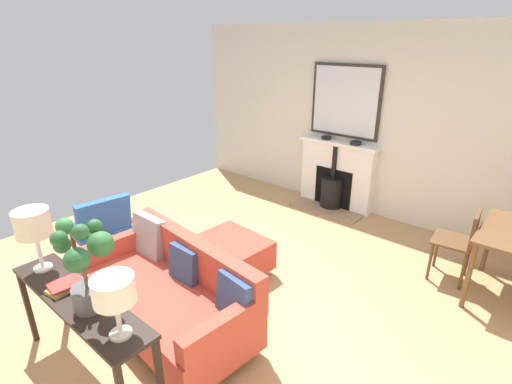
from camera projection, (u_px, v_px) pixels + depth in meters
name	position (u px, v px, depth m)	size (l,w,h in m)	color
ground_plane	(230.00, 292.00, 4.02)	(5.66, 6.11, 0.01)	tan
wall_left	(365.00, 122.00, 5.51)	(0.12, 6.11, 2.67)	beige
fireplace	(335.00, 179.00, 5.89)	(0.56, 1.25, 1.04)	#9E7A5B
mirror_over_mantel	(345.00, 101.00, 5.52)	(0.04, 1.08, 1.03)	#2D2823
mantel_bowl_near	(326.00, 138.00, 5.79)	(0.15, 0.15, 0.04)	black
mantel_bowl_far	(356.00, 143.00, 5.50)	(0.16, 0.16, 0.05)	black
sofa	(170.00, 292.00, 3.45)	(0.97, 1.85, 0.81)	#B2B2B7
ottoman	(234.00, 252.00, 4.27)	(0.61, 0.80, 0.42)	#B2B2B7
armchair_accent	(101.00, 224.00, 4.50)	(0.75, 0.68, 0.81)	brown
console_table	(80.00, 309.00, 2.79)	(0.33, 1.53, 0.73)	black
table_lamp_near_end	(33.00, 225.00, 2.95)	(0.26, 0.26, 0.52)	white
table_lamp_far_end	(114.00, 292.00, 2.29)	(0.26, 0.26, 0.42)	beige
potted_plant	(86.00, 262.00, 2.51)	(0.37, 0.40, 0.69)	#4C4C51
book_stack	(66.00, 285.00, 2.85)	(0.28, 0.19, 0.05)	olive
dining_chair_near_fireplace	(462.00, 239.00, 4.03)	(0.43, 0.43, 0.83)	brown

